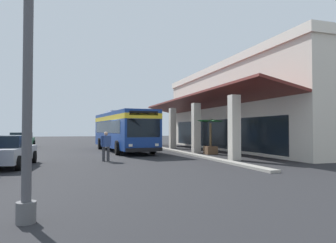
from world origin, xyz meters
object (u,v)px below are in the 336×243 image
transit_bus (123,128)px  lot_light_pole (28,15)px  parked_sedan_silver (7,151)px  parked_sedan_green (21,140)px  potted_palm (210,144)px  pedestrian (106,145)px

transit_bus → lot_light_pole: lot_light_pole is taller
transit_bus → parked_sedan_silver: 11.19m
transit_bus → parked_sedan_green: size_ratio=2.54×
potted_palm → lot_light_pole: lot_light_pole is taller
transit_bus → parked_sedan_green: (-7.73, -8.66, -1.10)m
lot_light_pole → parked_sedan_silver: bearing=-167.5°
transit_bus → pedestrian: size_ratio=7.00×
parked_sedan_green → parked_sedan_silver: bearing=6.4°
transit_bus → potted_palm: bearing=47.8°
parked_sedan_green → lot_light_pole: bearing=8.6°
transit_bus → potted_palm: 7.52m
pedestrian → potted_palm: bearing=109.4°
parked_sedan_silver → parked_sedan_green: size_ratio=1.01×
parked_sedan_silver → lot_light_pole: 10.44m
potted_palm → lot_light_pole: 17.23m
transit_bus → parked_sedan_green: transit_bus is taller
transit_bus → parked_sedan_green: bearing=-131.8°
transit_bus → pedestrian: transit_bus is taller
parked_sedan_green → potted_palm: 19.04m
parked_sedan_silver → pedestrian: 4.85m
pedestrian → transit_bus: bearing=164.6°
potted_palm → parked_sedan_silver: bearing=-72.8°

